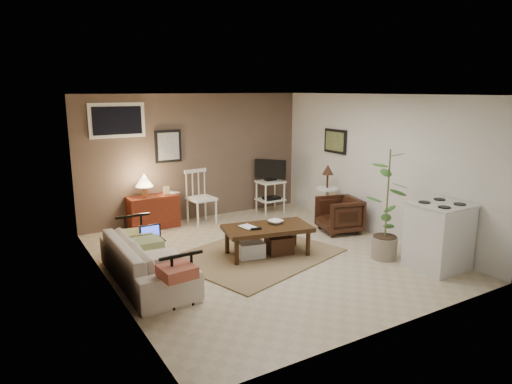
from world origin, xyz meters
TOP-DOWN VIEW (x-y plane):
  - floor at (0.00, 0.00)m, footprint 5.00×5.00m
  - art_back at (-0.55, 2.48)m, footprint 0.50×0.03m
  - art_right at (2.23, 1.05)m, footprint 0.03×0.60m
  - window at (-1.45, 2.48)m, footprint 0.96×0.03m
  - rug at (-0.08, 0.09)m, footprint 2.68×2.38m
  - coffee_table at (0.05, 0.00)m, footprint 1.40×0.91m
  - sofa at (-1.80, 0.02)m, footprint 0.57×1.96m
  - sofa_pillows at (-1.75, -0.20)m, footprint 0.38×1.87m
  - sofa_end_rails at (-1.69, 0.02)m, footprint 0.53×1.96m
  - laptop at (-1.61, 0.36)m, footprint 0.30×0.22m
  - red_console at (-0.97, 2.28)m, footprint 0.89×0.40m
  - spindle_chair at (-0.09, 2.11)m, footprint 0.50×0.50m
  - tv_stand at (1.47, 2.11)m, footprint 0.51×0.52m
  - side_table at (1.97, 0.94)m, footprint 0.42×0.42m
  - armchair at (1.78, 0.36)m, footprint 0.76×0.79m
  - potted_plant at (1.50, -0.99)m, footprint 0.42×0.42m
  - stove at (1.86, -1.64)m, footprint 0.73×0.68m
  - bowl at (0.24, 0.06)m, footprint 0.23×0.10m
  - book_table at (-0.32, 0.08)m, footprint 0.18×0.04m
  - book_console at (-0.63, 2.27)m, footprint 0.16×0.09m

SIDE VIEW (x-z plane):
  - floor at x=0.00m, z-range 0.00..0.00m
  - rug at x=-0.08m, z-range 0.00..0.02m
  - coffee_table at x=0.05m, z-range 0.03..0.52m
  - sofa_end_rails at x=-1.69m, z-range 0.00..0.66m
  - armchair at x=1.78m, z-range 0.00..0.68m
  - red_console at x=-0.97m, z-range -0.16..0.87m
  - sofa at x=-1.80m, z-range 0.00..0.77m
  - sofa_pillows at x=-1.75m, z-range 0.41..0.54m
  - stove at x=1.86m, z-range 0.00..0.95m
  - spindle_chair at x=-0.09m, z-range -0.03..0.98m
  - laptop at x=-1.61m, z-range 0.39..0.60m
  - bowl at x=0.24m, z-range 0.46..0.68m
  - tv_stand at x=1.47m, z-range 0.03..1.12m
  - book_table at x=-0.32m, z-range 0.46..0.71m
  - side_table at x=1.97m, z-range 0.13..1.24m
  - book_console at x=-0.63m, z-range 0.60..0.82m
  - potted_plant at x=1.50m, z-range 0.05..1.72m
  - art_back at x=-0.55m, z-range 1.15..1.75m
  - art_right at x=2.23m, z-range 1.29..1.75m
  - window at x=-1.45m, z-range 1.65..2.25m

